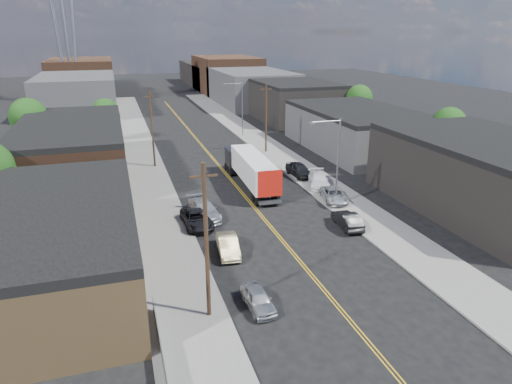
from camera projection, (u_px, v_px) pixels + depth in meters
ground at (196, 139)px, 75.87m from camera, size 260.00×260.00×0.00m
centerline at (216, 162)px, 62.36m from camera, size 0.32×120.00×0.01m
sidewalk_left at (145, 167)px, 59.67m from camera, size 5.00×140.00×0.15m
sidewalk_right at (281, 156)px, 65.00m from camera, size 5.00×140.00×0.15m
warehouse_tan at (48, 243)px, 32.07m from camera, size 12.00×22.00×5.60m
warehouse_brown at (72, 150)px, 55.32m from camera, size 12.00×26.00×6.60m
industrial_right_a at (489, 175)px, 44.82m from camera, size 14.00×22.00×7.10m
industrial_right_b at (357, 129)px, 68.41m from camera, size 14.00×24.00×6.10m
industrial_right_c at (293, 100)px, 91.58m from camera, size 14.00×22.00×7.60m
skyline_left_a at (77, 93)px, 100.46m from camera, size 16.00×30.00×8.00m
skyline_right_a at (251, 87)px, 111.67m from camera, size 16.00×30.00×8.00m
skyline_left_b at (82, 78)px, 122.65m from camera, size 16.00×26.00×10.00m
skyline_right_b at (227, 74)px, 133.85m from camera, size 16.00×26.00×10.00m
skyline_left_c at (86, 77)px, 141.16m from camera, size 16.00×40.00×7.00m
skyline_right_c at (212, 74)px, 152.37m from camera, size 16.00×40.00×7.00m
streetlight_near at (334, 156)px, 44.71m from camera, size 3.39×0.25×9.00m
streetlight_far at (240, 105)px, 76.23m from camera, size 3.39×0.25×9.00m
utility_pole_left_near at (206, 242)px, 26.83m from camera, size 1.60×0.26×10.00m
utility_pole_left_far at (152, 128)px, 58.36m from camera, size 1.60×0.26×10.00m
utility_pole_right at (266, 118)px, 65.65m from camera, size 1.60×0.26×10.00m
tree_left_mid at (29, 119)px, 62.84m from camera, size 5.10×5.04×8.37m
tree_left_far at (106, 114)px, 72.25m from camera, size 4.35×4.20×6.97m
tree_right_near at (449, 126)px, 61.06m from camera, size 4.60×4.48×7.44m
tree_right_far at (359, 100)px, 82.57m from camera, size 4.85×4.76×7.91m
semi_truck at (249, 167)px, 52.14m from camera, size 2.98×14.91×3.88m
car_left_a at (258, 299)px, 29.22m from camera, size 1.71×3.85×1.29m
car_left_b at (228, 245)px, 36.40m from camera, size 1.99×4.49×1.43m
car_left_c at (197, 219)px, 41.54m from camera, size 2.55×5.28×1.45m
car_left_d at (203, 210)px, 43.46m from camera, size 2.82×5.84×1.64m
car_right_oncoming at (347, 220)px, 41.30m from camera, size 1.94×4.56×1.46m
car_right_lot_a at (334, 195)px, 47.39m from camera, size 3.13×5.09×1.32m
car_right_lot_b at (319, 180)px, 52.06m from camera, size 3.49×5.46×1.47m
car_right_lot_c at (299, 170)px, 55.51m from camera, size 2.20×4.94×1.65m
car_ahead_truck at (245, 152)px, 64.64m from camera, size 2.74×5.71×1.57m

